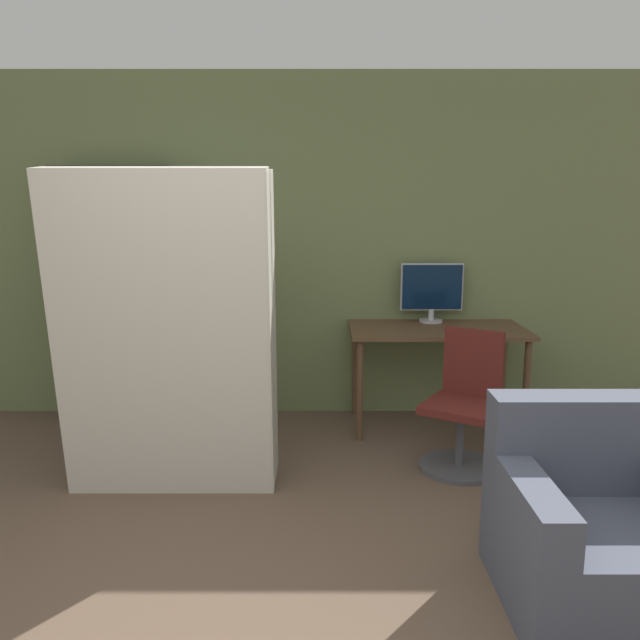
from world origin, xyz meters
name	(u,v)px	position (x,y,z in m)	size (l,w,h in m)	color
wall_back	(283,248)	(0.00, 3.23, 1.35)	(8.00, 0.06, 2.70)	#6B7A4C
desk	(437,341)	(1.18, 2.85, 0.68)	(1.32, 0.69, 0.78)	brown
monitor	(432,290)	(1.17, 3.09, 1.03)	(0.49, 0.18, 0.47)	#B7B7BC
office_chair	(464,414)	(1.23, 2.11, 0.36)	(0.61, 0.61, 0.90)	#4C4C51
bookshelf	(108,296)	(-1.37, 3.08, 0.99)	(0.89, 0.31, 1.98)	#2D2319
mattress_near	(165,338)	(-0.59, 1.70, 0.95)	(1.23, 0.37, 1.91)	beige
mattress_far	(175,329)	(-0.59, 1.96, 0.95)	(1.23, 0.30, 1.91)	beige
armchair	(599,529)	(1.51, 0.73, 0.32)	(0.85, 0.80, 0.85)	#474C5B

